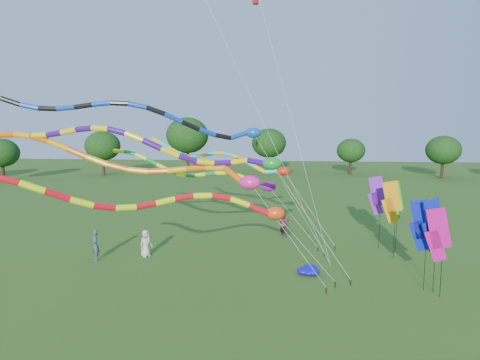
# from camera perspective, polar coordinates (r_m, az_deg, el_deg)

# --- Properties ---
(ground) EXTENTS (160.00, 160.00, 0.00)m
(ground) POSITION_cam_1_polar(r_m,az_deg,el_deg) (18.71, 6.18, -16.53)
(ground) COLOR #2D5416
(ground) RESTS_ON ground
(tree_ring) EXTENTS (122.11, 112.20, 9.43)m
(tree_ring) POSITION_cam_1_polar(r_m,az_deg,el_deg) (15.83, -15.00, -0.98)
(tree_ring) COLOR #382314
(tree_ring) RESTS_ON ground
(tube_kite_red) EXTENTS (13.07, 6.30, 6.67)m
(tube_kite_red) POSITION_cam_1_polar(r_m,az_deg,el_deg) (16.68, -9.05, -3.17)
(tube_kite_red) COLOR black
(tube_kite_red) RESTS_ON ground
(tube_kite_orange) EXTENTS (16.81, 1.18, 8.06)m
(tube_kite_orange) POSITION_cam_1_polar(r_m,az_deg,el_deg) (19.73, -13.23, 2.30)
(tube_kite_orange) COLOR black
(tube_kite_orange) RESTS_ON ground
(tube_kite_purple) EXTENTS (15.16, 1.58, 8.29)m
(tube_kite_purple) POSITION_cam_1_polar(r_m,az_deg,el_deg) (19.06, -8.24, 4.16)
(tube_kite_purple) COLOR black
(tube_kite_purple) RESTS_ON ground
(tube_kite_blue) EXTENTS (16.17, 4.68, 9.71)m
(tube_kite_blue) POSITION_cam_1_polar(r_m,az_deg,el_deg) (21.47, -10.90, 8.40)
(tube_kite_blue) COLOR black
(tube_kite_blue) RESTS_ON ground
(tube_kite_cyan) EXTENTS (13.21, 5.52, 7.38)m
(tube_kite_cyan) POSITION_cam_1_polar(r_m,az_deg,el_deg) (27.74, -1.63, 2.89)
(tube_kite_cyan) COLOR black
(tube_kite_cyan) RESTS_ON ground
(tube_kite_green) EXTENTS (13.89, 2.92, 6.71)m
(tube_kite_green) POSITION_cam_1_polar(r_m,az_deg,el_deg) (26.48, -4.46, 0.88)
(tube_kite_green) COLOR black
(tube_kite_green) RESTS_ON ground
(banner_pole_blue_a) EXTENTS (1.14, 0.39, 4.36)m
(banner_pole_blue_a) POSITION_cam_1_polar(r_m,az_deg,el_deg) (20.49, 24.39, -5.90)
(banner_pole_blue_a) COLOR black
(banner_pole_blue_a) RESTS_ON ground
(banner_pole_blue_b) EXTENTS (1.12, 0.45, 4.47)m
(banner_pole_blue_b) POSITION_cam_1_polar(r_m,az_deg,el_deg) (20.31, 25.67, -5.77)
(banner_pole_blue_b) COLOR black
(banner_pole_blue_b) RESTS_ON ground
(banner_pole_violet) EXTENTS (1.15, 0.33, 4.66)m
(banner_pole_violet) POSITION_cam_1_polar(r_m,az_deg,el_deg) (26.57, 18.88, -2.11)
(banner_pole_violet) COLOR black
(banner_pole_violet) RESTS_ON ground
(banner_pole_orange) EXTENTS (1.16, 0.27, 4.63)m
(banner_pole_orange) POSITION_cam_1_polar(r_m,az_deg,el_deg) (24.69, 20.73, -2.95)
(banner_pole_orange) COLOR black
(banner_pole_orange) RESTS_ON ground
(banner_pole_magenta_b) EXTENTS (1.16, 0.27, 4.13)m
(banner_pole_magenta_b) POSITION_cam_1_polar(r_m,az_deg,el_deg) (19.99, 26.28, -7.00)
(banner_pole_magenta_b) COLOR black
(banner_pole_magenta_b) RESTS_ON ground
(banner_pole_green) EXTENTS (1.16, 0.09, 4.42)m
(banner_pole_green) POSITION_cam_1_polar(r_m,az_deg,el_deg) (26.38, 21.03, -2.78)
(banner_pole_green) COLOR black
(banner_pole_green) RESTS_ON ground
(blue_nylon_heap) EXTENTS (1.12, 1.20, 0.41)m
(blue_nylon_heap) POSITION_cam_1_polar(r_m,az_deg,el_deg) (21.79, 9.11, -12.57)
(blue_nylon_heap) COLOR #0F0DB2
(blue_nylon_heap) RESTS_ON ground
(person_a) EXTENTS (0.87, 0.93, 1.59)m
(person_a) POSITION_cam_1_polar(r_m,az_deg,el_deg) (24.73, -13.26, -8.76)
(person_a) COLOR beige
(person_a) RESTS_ON ground
(person_b) EXTENTS (0.75, 0.79, 1.82)m
(person_b) POSITION_cam_1_polar(r_m,az_deg,el_deg) (24.78, -19.91, -8.71)
(person_b) COLOR #3F4458
(person_b) RESTS_ON ground
(person_c) EXTENTS (0.95, 1.03, 1.71)m
(person_c) POSITION_cam_1_polar(r_m,az_deg,el_deg) (28.85, 6.25, -6.19)
(person_c) COLOR maroon
(person_c) RESTS_ON ground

